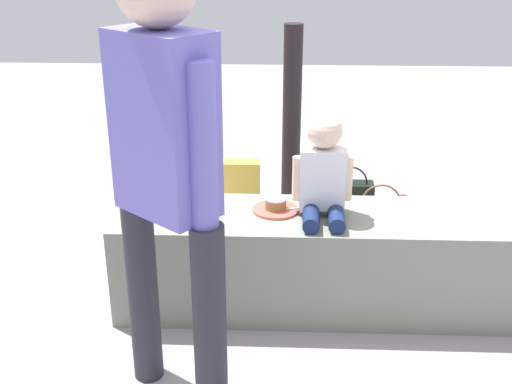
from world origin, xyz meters
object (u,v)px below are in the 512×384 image
party_cup_red (403,203)px  cake_box_white (447,240)px  adult_standing (166,154)px  handbag_brown_canvas (379,219)px  handbag_black_leather (349,195)px  child_seated (323,172)px  gift_bag (241,182)px  water_bottle_near_gift (169,233)px  cake_plate (276,207)px

party_cup_red → cake_box_white: (0.16, -0.56, 0.01)m
adult_standing → handbag_brown_canvas: (0.99, 1.43, -0.90)m
handbag_black_leather → child_seated: bearing=-102.9°
child_seated → handbag_black_leather: (0.26, 1.16, -0.60)m
child_seated → cake_box_white: (0.78, 0.61, -0.64)m
party_cup_red → adult_standing: bearing=-123.0°
adult_standing → gift_bag: (0.13, 1.92, -0.87)m
party_cup_red → handbag_black_leather: size_ratio=0.30×
adult_standing → handbag_brown_canvas: adult_standing is taller
cake_box_white → handbag_brown_canvas: handbag_brown_canvas is taller
gift_bag → water_bottle_near_gift: bearing=-120.2°
handbag_black_leather → handbag_brown_canvas: (0.14, -0.41, 0.02)m
cake_plate → handbag_black_leather: bearing=66.9°
water_bottle_near_gift → handbag_brown_canvas: bearing=8.0°
child_seated → handbag_black_leather: 1.33m
child_seated → adult_standing: 0.96m
handbag_black_leather → cake_box_white: bearing=-46.5°
party_cup_red → cake_box_white: bearing=-74.3°
cake_plate → handbag_black_leather: 1.28m
child_seated → cake_plate: size_ratio=2.16×
adult_standing → handbag_black_leather: 2.23m
cake_box_white → handbag_black_leather: size_ratio=1.07×
water_bottle_near_gift → party_cup_red: (1.46, 0.60, -0.04)m
child_seated → handbag_black_leather: bearing=77.1°
cake_plate → water_bottle_near_gift: (-0.62, 0.53, -0.42)m
handbag_black_leather → cake_plate: bearing=-113.1°
child_seated → gift_bag: bearing=110.4°
adult_standing → water_bottle_near_gift: adult_standing is taller
adult_standing → water_bottle_near_gift: (-0.25, 1.26, -0.93)m
child_seated → adult_standing: (-0.59, -0.69, 0.32)m
cake_plate → handbag_brown_canvas: bearing=48.9°
water_bottle_near_gift → cake_box_white: (1.62, 0.04, -0.03)m
water_bottle_near_gift → cake_box_white: water_bottle_near_gift is taller
cake_plate → handbag_brown_canvas: size_ratio=0.65×
gift_bag → handbag_black_leather: (0.72, -0.07, -0.05)m
adult_standing → party_cup_red: bearing=57.0°
water_bottle_near_gift → party_cup_red: size_ratio=2.15×
cake_plate → cake_box_white: cake_plate is taller
child_seated → party_cup_red: 1.48m
water_bottle_near_gift → handbag_black_leather: (1.10, 0.59, 0.01)m
gift_bag → cake_box_white: (1.24, -0.62, -0.10)m
child_seated → cake_plate: bearing=170.4°
party_cup_red → handbag_brown_canvas: (-0.22, -0.43, 0.08)m
water_bottle_near_gift → handbag_black_leather: bearing=28.0°
gift_bag → handbag_black_leather: 0.73m
party_cup_red → handbag_black_leather: (-0.36, -0.02, 0.06)m
gift_bag → handbag_brown_canvas: 0.99m
cake_plate → handbag_black_leather: (0.48, 1.12, -0.41)m
adult_standing → handbag_brown_canvas: bearing=55.4°
child_seated → gift_bag: child_seated is taller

